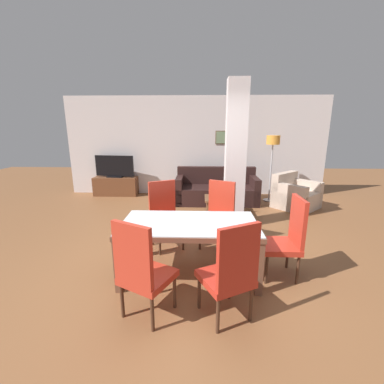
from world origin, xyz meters
name	(u,v)px	position (x,y,z in m)	size (l,w,h in m)	color
ground_plane	(190,273)	(0.00, 0.00, 0.00)	(18.00, 18.00, 0.00)	brown
back_wall	(196,146)	(0.00, 4.23, 1.35)	(7.20, 0.09, 2.70)	silver
divider_pillar	(235,157)	(0.77, 1.73, 1.35)	(0.37, 0.31, 2.70)	silver
dining_table	(189,233)	(0.00, 0.00, 0.58)	(1.72, 0.91, 0.72)	brown
dining_chair_near_left	(142,269)	(-0.43, -0.82, 0.55)	(0.62, 0.62, 1.05)	#BA3120
dining_chair_far_right	(219,213)	(0.43, 0.86, 0.55)	(0.62, 0.62, 1.05)	red
dining_chair_far_left	(165,213)	(-0.43, 0.83, 0.55)	(0.62, 0.62, 1.05)	red
dining_chair_head_right	(287,236)	(1.23, 0.00, 0.55)	(0.46, 0.46, 1.05)	red
dining_chair_near_right	(231,271)	(0.43, -0.83, 0.55)	(0.62, 0.62, 1.05)	red
sofa	(216,191)	(0.55, 3.35, 0.30)	(2.04, 0.89, 0.87)	black
armchair	(295,196)	(2.39, 2.96, 0.28)	(1.22, 1.22, 0.81)	beige
coffee_table	(222,206)	(0.62, 2.38, 0.20)	(0.78, 0.59, 0.39)	brown
bottle	(232,194)	(0.80, 2.30, 0.50)	(0.08, 0.08, 0.29)	#194C23
tv_stand	(116,186)	(-2.25, 3.95, 0.26)	(1.20, 0.40, 0.52)	brown
tv_screen	(115,167)	(-2.25, 3.95, 0.81)	(1.09, 0.25, 0.60)	black
floor_lamp	(273,146)	(1.94, 3.53, 1.41)	(0.33, 0.33, 1.68)	#B7B7BC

